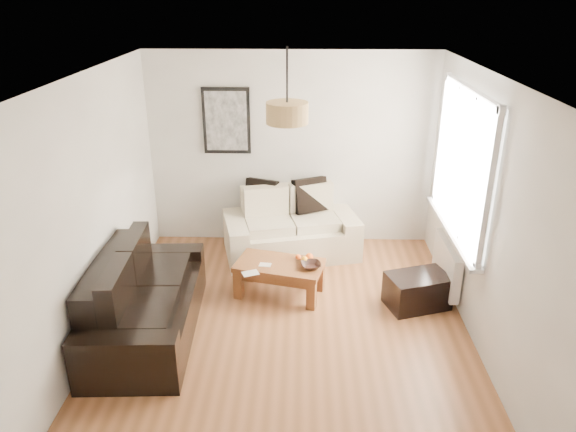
{
  "coord_description": "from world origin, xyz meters",
  "views": [
    {
      "loc": [
        0.15,
        -4.72,
        3.33
      ],
      "look_at": [
        0.0,
        0.6,
        1.05
      ],
      "focal_mm": 33.68,
      "sensor_mm": 36.0,
      "label": 1
    }
  ],
  "objects_px": {
    "loveseat_cream": "(291,224)",
    "sofa_leather": "(145,297)",
    "ottoman": "(417,291)",
    "coffee_table": "(280,278)"
  },
  "relations": [
    {
      "from": "coffee_table",
      "to": "ottoman",
      "type": "bearing_deg",
      "value": -7.73
    },
    {
      "from": "loveseat_cream",
      "to": "coffee_table",
      "type": "bearing_deg",
      "value": -109.2
    },
    {
      "from": "loveseat_cream",
      "to": "sofa_leather",
      "type": "relative_size",
      "value": 0.88
    },
    {
      "from": "sofa_leather",
      "to": "ottoman",
      "type": "distance_m",
      "value": 2.95
    },
    {
      "from": "loveseat_cream",
      "to": "ottoman",
      "type": "distance_m",
      "value": 1.93
    },
    {
      "from": "loveseat_cream",
      "to": "coffee_table",
      "type": "height_order",
      "value": "loveseat_cream"
    },
    {
      "from": "loveseat_cream",
      "to": "ottoman",
      "type": "height_order",
      "value": "loveseat_cream"
    },
    {
      "from": "loveseat_cream",
      "to": "ottoman",
      "type": "relative_size",
      "value": 2.56
    },
    {
      "from": "sofa_leather",
      "to": "ottoman",
      "type": "relative_size",
      "value": 2.92
    },
    {
      "from": "loveseat_cream",
      "to": "coffee_table",
      "type": "distance_m",
      "value": 1.07
    }
  ]
}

